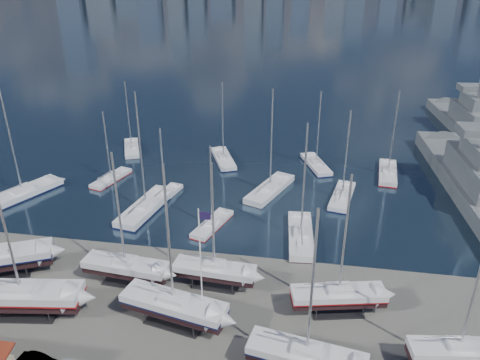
# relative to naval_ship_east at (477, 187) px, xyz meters

# --- Properties ---
(ground) EXTENTS (1400.00, 1400.00, 0.00)m
(ground) POSITION_rel_naval_ship_east_xyz_m (-35.95, -30.75, -1.66)
(ground) COLOR #605E59
(ground) RESTS_ON ground
(water) EXTENTS (1400.00, 600.00, 0.40)m
(water) POSITION_rel_naval_ship_east_xyz_m (-35.95, 279.25, -1.81)
(water) COLOR #1A283E
(water) RESTS_ON ground
(sailboat_cradle_1) EXTENTS (12.14, 4.94, 18.83)m
(sailboat_cradle_1) POSITION_rel_naval_ship_east_xyz_m (-51.46, -34.35, 0.55)
(sailboat_cradle_1) COLOR #2D2D33
(sailboat_cradle_1) RESTS_ON ground
(sailboat_cradle_2) EXTENTS (9.59, 3.45, 15.39)m
(sailboat_cradle_2) POSITION_rel_naval_ship_east_xyz_m (-43.34, -27.88, 0.38)
(sailboat_cradle_2) COLOR #2D2D33
(sailboat_cradle_2) RESTS_ON ground
(sailboat_cradle_3) EXTENTS (10.90, 5.06, 16.93)m
(sailboat_cradle_3) POSITION_rel_naval_ship_east_xyz_m (-36.37, -33.12, 0.45)
(sailboat_cradle_3) COLOR #2D2D33
(sailboat_cradle_3) RESTS_ON ground
(sailboat_cradle_4) EXTENTS (8.99, 3.08, 14.55)m
(sailboat_cradle_4) POSITION_rel_naval_ship_east_xyz_m (-33.76, -26.85, 0.34)
(sailboat_cradle_4) COLOR #2D2D33
(sailboat_cradle_4) RESTS_ON ground
(sailboat_cradle_5) EXTENTS (10.39, 4.50, 16.24)m
(sailboat_cradle_5) POSITION_rel_naval_ship_east_xyz_m (-23.57, -37.43, 0.42)
(sailboat_cradle_5) COLOR #2D2D33
(sailboat_cradle_5) RESTS_ON ground
(sailboat_cradle_6) EXTENTS (9.73, 4.61, 15.23)m
(sailboat_cradle_6) POSITION_rel_naval_ship_east_xyz_m (-20.76, -28.93, 0.37)
(sailboat_cradle_6) COLOR #2D2D33
(sailboat_cradle_6) RESTS_ON ground
(sailboat_cradle_7) EXTENTS (8.63, 3.50, 13.86)m
(sailboat_cradle_7) POSITION_rel_naval_ship_east_xyz_m (-10.81, -34.52, 0.30)
(sailboat_cradle_7) COLOR #2D2D33
(sailboat_cradle_7) RESTS_ON ground
(sailboat_moored_0) EXTENTS (8.18, 12.27, 17.93)m
(sailboat_moored_0) POSITION_rel_naval_ship_east_xyz_m (-66.53, -11.03, -1.35)
(sailboat_moored_0) COLOR black
(sailboat_moored_0) RESTS_ON water
(sailboat_moored_1) EXTENTS (4.33, 8.32, 11.98)m
(sailboat_moored_1) POSITION_rel_naval_ship_east_xyz_m (-55.81, -3.57, -1.35)
(sailboat_moored_1) COLOR black
(sailboat_moored_1) RESTS_ON water
(sailboat_moored_2) EXTENTS (5.77, 9.23, 13.52)m
(sailboat_moored_2) POSITION_rel_naval_ship_east_xyz_m (-57.44, 9.40, -1.34)
(sailboat_moored_2) COLOR black
(sailboat_moored_2) RESTS_ON water
(sailboat_moored_3) EXTENTS (5.34, 12.37, 17.89)m
(sailboat_moored_3) POSITION_rel_naval_ship_east_xyz_m (-46.88, -12.08, -1.35)
(sailboat_moored_3) COLOR black
(sailboat_moored_3) RESTS_ON water
(sailboat_moored_4) EXTENTS (3.65, 7.79, 11.35)m
(sailboat_moored_4) POSITION_rel_naval_ship_east_xyz_m (-45.50, -7.83, -1.33)
(sailboat_moored_4) COLOR black
(sailboat_moored_4) RESTS_ON water
(sailboat_moored_5) EXTENTS (6.31, 10.07, 14.62)m
(sailboat_moored_5) POSITION_rel_naval_ship_east_xyz_m (-39.67, 7.16, -1.36)
(sailboat_moored_5) COLOR black
(sailboat_moored_5) RESTS_ON water
(sailboat_moored_6) EXTENTS (4.49, 8.33, 11.99)m
(sailboat_moored_6) POSITION_rel_naval_ship_east_xyz_m (-36.71, -14.85, -1.35)
(sailboat_moored_6) COLOR black
(sailboat_moored_6) RESTS_ON water
(sailboat_moored_7) EXTENTS (6.91, 11.46, 16.74)m
(sailboat_moored_7) POSITION_rel_naval_ship_east_xyz_m (-30.29, -3.46, -1.34)
(sailboat_moored_7) COLOR black
(sailboat_moored_7) RESTS_ON water
(sailboat_moored_8) EXTENTS (5.73, 9.54, 13.80)m
(sailboat_moored_8) POSITION_rel_naval_ship_east_xyz_m (-23.60, 7.43, -1.36)
(sailboat_moored_8) COLOR black
(sailboat_moored_8) RESTS_ON water
(sailboat_moored_9) EXTENTS (3.89, 10.91, 16.16)m
(sailboat_moored_9) POSITION_rel_naval_ship_east_xyz_m (-25.04, -15.92, -1.34)
(sailboat_moored_9) COLOR black
(sailboat_moored_9) RESTS_ON water
(sailboat_moored_10) EXTENTS (4.41, 9.82, 14.19)m
(sailboat_moored_10) POSITION_rel_naval_ship_east_xyz_m (-19.53, -3.92, -1.36)
(sailboat_moored_10) COLOR black
(sailboat_moored_10) RESTS_ON water
(sailboat_moored_11) EXTENTS (3.81, 10.11, 14.75)m
(sailboat_moored_11) POSITION_rel_naval_ship_east_xyz_m (-11.90, 5.89, -1.36)
(sailboat_moored_11) COLOR black
(sailboat_moored_11) RESTS_ON water
(naval_ship_east) EXTENTS (9.92, 45.10, 18.03)m
(naval_ship_east) POSITION_rel_naval_ship_east_xyz_m (0.00, 0.00, 0.00)
(naval_ship_east) COLOR #5A6064
(naval_ship_east) RESTS_ON water
(naval_ship_west) EXTENTS (9.82, 38.67, 17.44)m
(naval_ship_west) POSITION_rel_naval_ship_east_xyz_m (6.60, 29.11, 0.01)
(naval_ship_west) COLOR #5A6064
(naval_ship_west) RESTS_ON water
(flagpole) EXTENTS (1.13, 0.12, 12.82)m
(flagpole) POSITION_rel_naval_ship_east_xyz_m (-33.49, -32.90, 5.78)
(flagpole) COLOR white
(flagpole) RESTS_ON ground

